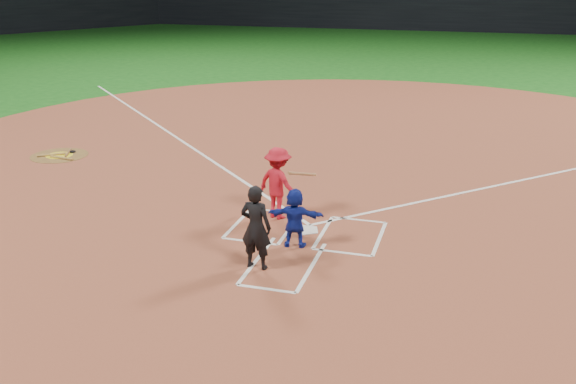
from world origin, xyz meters
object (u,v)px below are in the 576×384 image
(catcher, at_px, (295,218))
(batter_at_plate, at_px, (278,183))
(on_deck_circle, at_px, (59,155))
(umpire, at_px, (256,227))
(home_plate, at_px, (306,230))

(catcher, distance_m, batter_at_plate, 1.65)
(on_deck_circle, distance_m, catcher, 9.73)
(on_deck_circle, xyz_separation_m, umpire, (8.23, -5.55, 0.82))
(on_deck_circle, height_order, umpire, umpire)
(catcher, bearing_deg, batter_at_plate, -67.48)
(home_plate, bearing_deg, batter_at_plate, -34.99)
(home_plate, distance_m, umpire, 2.22)
(on_deck_circle, bearing_deg, home_plate, -22.15)
(home_plate, relative_size, on_deck_circle, 0.35)
(on_deck_circle, height_order, catcher, catcher)
(catcher, xyz_separation_m, umpire, (-0.43, -1.16, 0.20))
(umpire, bearing_deg, home_plate, -98.28)
(home_plate, height_order, catcher, catcher)
(on_deck_circle, height_order, batter_at_plate, batter_at_plate)
(umpire, distance_m, batter_at_plate, 2.61)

